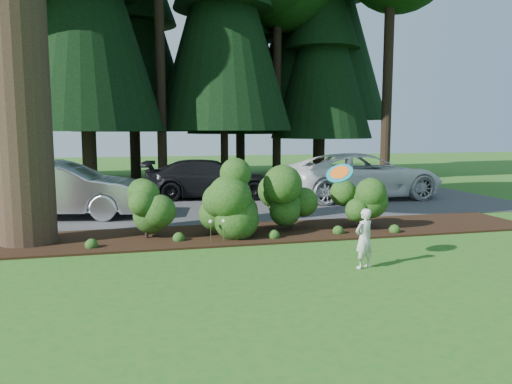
{
  "coord_description": "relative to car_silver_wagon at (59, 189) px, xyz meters",
  "views": [
    {
      "loc": [
        -2.28,
        -8.59,
        2.59
      ],
      "look_at": [
        0.19,
        1.34,
        1.3
      ],
      "focal_mm": 35.0,
      "sensor_mm": 36.0,
      "label": 1
    }
  ],
  "objects": [
    {
      "name": "car_silver_wagon",
      "position": [
        0.0,
        0.0,
        0.0
      ],
      "size": [
        5.22,
        2.61,
        1.64
      ],
      "primitive_type": "imported",
      "rotation": [
        0.0,
        0.0,
        1.39
      ],
      "color": "silver",
      "rests_on": "driveway"
    },
    {
      "name": "car_dark_suv",
      "position": [
        4.92,
        3.04,
        -0.11
      ],
      "size": [
        5.19,
        2.77,
        1.43
      ],
      "primitive_type": "imported",
      "rotation": [
        0.0,
        0.0,
        1.41
      ],
      "color": "black",
      "rests_on": "driveway"
    },
    {
      "name": "ground",
      "position": [
        4.36,
        -6.76,
        -0.85
      ],
      "size": [
        80.0,
        80.0,
        0.0
      ],
      "primitive_type": "plane",
      "color": "#27641C",
      "rests_on": "ground"
    },
    {
      "name": "mulch_bed",
      "position": [
        4.36,
        -3.51,
        -0.83
      ],
      "size": [
        16.0,
        2.5,
        0.05
      ],
      "primitive_type": "cube",
      "color": "black",
      "rests_on": "ground"
    },
    {
      "name": "lily_cluster",
      "position": [
        4.06,
        -4.36,
        -0.36
      ],
      "size": [
        0.69,
        0.09,
        0.57
      ],
      "color": "#173F13",
      "rests_on": "ground"
    },
    {
      "name": "child",
      "position": [
        6.24,
        -6.99,
        -0.29
      ],
      "size": [
        0.48,
        0.4,
        1.13
      ],
      "primitive_type": "imported",
      "rotation": [
        0.0,
        0.0,
        3.5
      ],
      "color": "silver",
      "rests_on": "ground"
    },
    {
      "name": "driveway",
      "position": [
        4.36,
        0.74,
        -0.84
      ],
      "size": [
        22.0,
        6.0,
        0.03
      ],
      "primitive_type": "cube",
      "color": "#38383A",
      "rests_on": "ground"
    },
    {
      "name": "car_white_suv",
      "position": [
        10.35,
        1.59,
        0.02
      ],
      "size": [
        6.22,
        3.21,
        1.68
      ],
      "primitive_type": "imported",
      "rotation": [
        0.0,
        0.0,
        1.64
      ],
      "color": "white",
      "rests_on": "driveway"
    },
    {
      "name": "frisbee",
      "position": [
        5.8,
        -6.81,
        0.93
      ],
      "size": [
        0.56,
        0.47,
        0.45
      ],
      "color": "teal",
      "rests_on": "ground"
    },
    {
      "name": "shrub_row",
      "position": [
        5.13,
        -3.62,
        -0.04
      ],
      "size": [
        6.53,
        1.6,
        1.61
      ],
      "color": "#173F13",
      "rests_on": "ground"
    }
  ]
}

